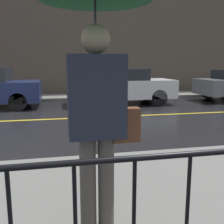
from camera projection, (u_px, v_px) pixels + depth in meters
ground_plane at (9, 121)px, 7.66m from camera, size 80.00×80.00×0.00m
sidewalk_far at (26, 98)px, 12.22m from camera, size 28.00×1.93×0.15m
lane_marking at (9, 121)px, 7.66m from camera, size 25.20×0.12×0.01m
building_storefront at (25, 34)px, 12.75m from camera, size 28.00×0.30×6.18m
pedestrian at (96, 48)px, 2.14m from camera, size 0.93×0.93×2.20m
car_white at (122, 86)px, 10.76m from camera, size 4.14×1.73×1.46m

